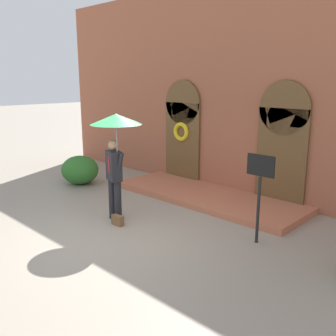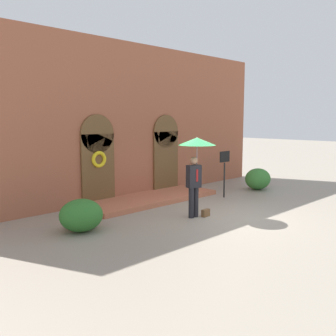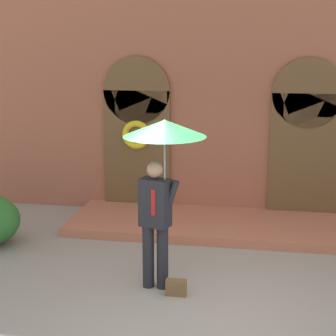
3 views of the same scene
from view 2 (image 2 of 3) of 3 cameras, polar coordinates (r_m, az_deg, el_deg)
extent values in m
plane|color=gray|center=(11.35, 7.75, -7.38)|extent=(80.00, 80.00, 0.00)
cube|color=#9E563D|center=(13.93, -5.94, 7.06)|extent=(14.00, 0.50, 5.60)
cube|color=brown|center=(12.86, -10.61, -0.22)|extent=(1.30, 0.08, 2.40)
cylinder|color=brown|center=(12.76, -10.74, 5.13)|extent=(1.30, 0.08, 1.30)
cube|color=brown|center=(14.87, -0.34, 0.95)|extent=(1.30, 0.08, 2.40)
cylinder|color=brown|center=(14.78, -0.35, 5.57)|extent=(1.30, 0.08, 1.30)
torus|color=yellow|center=(12.76, -10.47, 1.31)|extent=(0.56, 0.12, 0.56)
cube|color=#B56346|center=(13.35, -2.69, -4.69)|extent=(5.20, 1.80, 0.16)
cylinder|color=black|center=(11.05, 3.57, -5.33)|extent=(0.16, 0.16, 0.90)
cylinder|color=black|center=(11.19, 4.25, -5.17)|extent=(0.16, 0.16, 0.90)
cube|color=black|center=(10.97, 3.95, -1.28)|extent=(0.45, 0.35, 0.66)
cube|color=#A51919|center=(10.88, 4.46, -1.14)|extent=(0.06, 0.03, 0.36)
sphere|color=#A87A5B|center=(10.91, 3.97, 1.11)|extent=(0.22, 0.22, 0.22)
cylinder|color=black|center=(11.12, 4.70, -0.64)|extent=(0.22, 0.09, 0.46)
cylinder|color=gray|center=(11.01, 4.42, 0.96)|extent=(0.02, 0.02, 0.98)
cone|color=#1E7538|center=(10.96, 4.45, 4.07)|extent=(1.10, 1.10, 0.22)
cone|color=white|center=(10.96, 4.45, 4.15)|extent=(0.60, 0.60, 0.20)
cube|color=brown|center=(11.31, 5.75, -6.82)|extent=(0.28, 0.13, 0.22)
cylinder|color=black|center=(14.00, 8.57, -1.82)|extent=(0.06, 0.06, 1.30)
cube|color=black|center=(13.89, 8.64, 1.72)|extent=(0.56, 0.03, 0.40)
ellipsoid|color=#2D6B28|center=(10.02, -13.09, -7.03)|extent=(1.14, 1.08, 0.85)
ellipsoid|color=#387A33|center=(15.87, 13.52, -1.62)|extent=(1.15, 0.98, 0.87)
camera|label=1|loc=(14.64, 36.81, 6.61)|focal=40.00mm
camera|label=3|loc=(9.56, 45.58, 8.43)|focal=60.00mm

